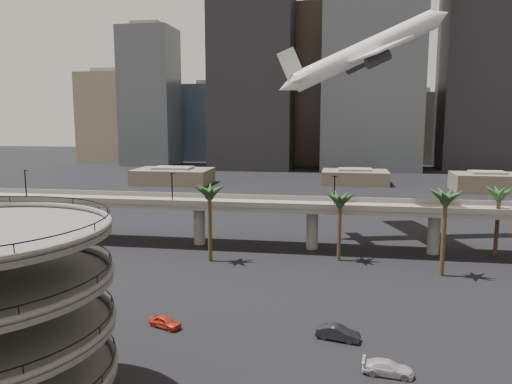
% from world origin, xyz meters
% --- Properties ---
extents(overpass, '(130.00, 9.30, 14.70)m').
position_xyz_m(overpass, '(0.00, 55.00, 7.34)').
color(overpass, slate).
rests_on(overpass, ground).
extents(palm_trees, '(54.40, 18.40, 14.00)m').
position_xyz_m(palm_trees, '(21.48, 47.47, 11.30)').
color(palm_trees, '#4A3820').
rests_on(palm_trees, ground).
extents(low_buildings, '(135.00, 27.50, 6.80)m').
position_xyz_m(low_buildings, '(6.89, 142.30, 2.86)').
color(low_buildings, brown).
rests_on(low_buildings, ground).
extents(skyline, '(269.00, 86.00, 108.71)m').
position_xyz_m(skyline, '(15.11, 217.09, 39.69)').
color(skyline, '#807058').
rests_on(skyline, ground).
extents(airborne_jet, '(36.00, 33.88, 19.31)m').
position_xyz_m(airborne_jet, '(20.20, 68.11, 37.68)').
color(airborne_jet, silver).
rests_on(airborne_jet, ground).
extents(car_a, '(4.40, 3.03, 1.39)m').
position_xyz_m(car_a, '(-4.38, 16.27, 0.69)').
color(car_a, red).
rests_on(car_a, ground).
extents(car_b, '(5.13, 2.75, 1.61)m').
position_xyz_m(car_b, '(15.90, 16.25, 0.80)').
color(car_b, black).
rests_on(car_b, ground).
extents(car_c, '(5.11, 2.56, 1.42)m').
position_xyz_m(car_c, '(20.67, 9.24, 0.71)').
color(car_c, '#B6B6B2').
rests_on(car_c, ground).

